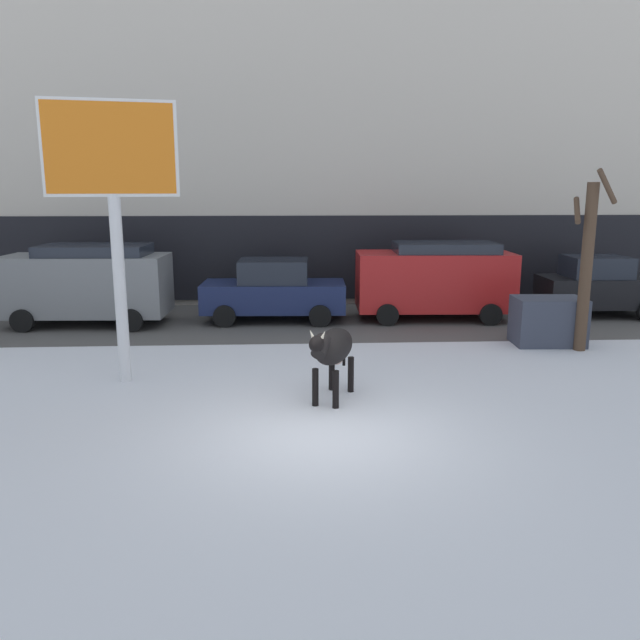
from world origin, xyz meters
name	(u,v)px	position (x,y,z in m)	size (l,w,h in m)	color
ground_plane	(322,432)	(0.00, 0.00, 0.00)	(120.00, 120.00, 0.00)	white
road_strip	(306,321)	(0.00, 8.77, 0.00)	(60.00, 5.60, 0.01)	#514F4C
building_facade	(300,116)	(0.00, 14.53, 6.48)	(44.00, 6.10, 13.00)	beige
cow_black	(333,349)	(0.28, 1.62, 0.99)	(1.09, 1.91, 1.54)	black
billboard	(112,166)	(-3.90, 3.01, 4.31)	(2.51, 0.65, 5.56)	silver
car_grey_van	(87,282)	(-6.30, 8.61, 1.24)	(4.67, 2.25, 2.32)	slate
car_navy_sedan	(274,291)	(-0.95, 8.88, 0.91)	(4.26, 2.10, 1.84)	#19234C
car_red_van	(435,278)	(3.88, 8.90, 1.24)	(4.67, 2.25, 2.32)	red
car_black_hatchback	(598,286)	(9.04, 9.09, 0.93)	(3.56, 2.03, 1.86)	black
pedestrian_near_billboard	(588,277)	(9.83, 11.39, 0.88)	(0.36, 0.24, 1.73)	#282833
pedestrian_by_cars	(504,278)	(6.86, 11.39, 0.88)	(0.36, 0.24, 1.73)	#282833
pedestrian_far_left	(377,279)	(2.49, 11.39, 0.88)	(0.36, 0.24, 1.73)	#282833
bare_tree_left_lot	(587,263)	(6.61, 4.98, 2.16)	(1.01, 1.01, 4.34)	#4C3828
dumpster	(548,321)	(6.04, 5.62, 0.60)	(1.70, 1.10, 1.20)	#383D4C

